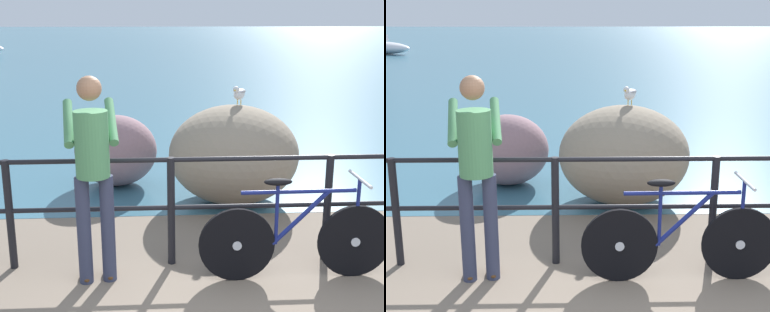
% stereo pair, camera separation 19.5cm
% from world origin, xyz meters
% --- Properties ---
extents(ground_plane, '(120.00, 120.00, 0.10)m').
position_xyz_m(ground_plane, '(0.00, 20.00, -0.05)').
color(ground_plane, '#756656').
extents(sea_surface, '(120.00, 90.00, 0.01)m').
position_xyz_m(sea_surface, '(0.00, 47.86, 0.00)').
color(sea_surface, '#38667A').
rests_on(sea_surface, ground_plane).
extents(promenade_railing, '(7.28, 0.07, 1.02)m').
position_xyz_m(promenade_railing, '(-0.00, 1.66, 0.64)').
color(promenade_railing, black).
rests_on(promenade_railing, ground_plane).
extents(bicycle, '(1.70, 0.48, 0.92)m').
position_xyz_m(bicycle, '(0.36, 1.31, 0.39)').
color(bicycle, black).
rests_on(bicycle, ground_plane).
extents(person_at_railing, '(0.52, 0.66, 1.78)m').
position_xyz_m(person_at_railing, '(-1.37, 1.38, 0.99)').
color(person_at_railing, '#333851').
rests_on(person_at_railing, ground_plane).
extents(breakwater_boulder_main, '(1.57, 1.52, 1.20)m').
position_xyz_m(breakwater_boulder_main, '(0.07, 3.32, 0.60)').
color(breakwater_boulder_main, gray).
rests_on(breakwater_boulder_main, ground).
extents(breakwater_boulder_left, '(1.10, 0.93, 0.95)m').
position_xyz_m(breakwater_boulder_left, '(-1.41, 4.06, 0.48)').
color(breakwater_boulder_left, gray).
rests_on(breakwater_boulder_left, ground).
extents(seagull, '(0.23, 0.33, 0.23)m').
position_xyz_m(seagull, '(0.14, 3.39, 1.33)').
color(seagull, gold).
rests_on(seagull, breakwater_boulder_main).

